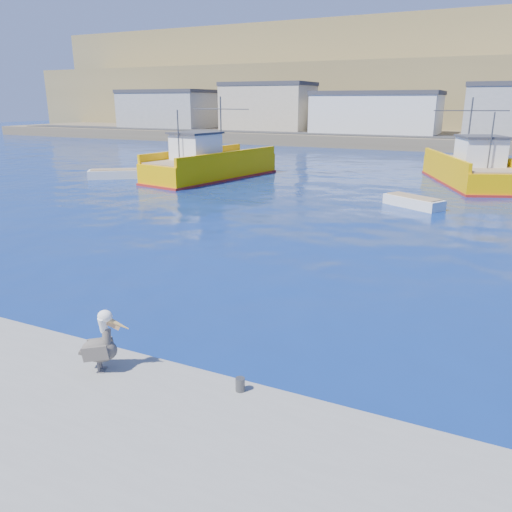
{
  "coord_description": "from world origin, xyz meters",
  "views": [
    {
      "loc": [
        7.24,
        -11.51,
        6.32
      ],
      "look_at": [
        0.04,
        3.57,
        1.1
      ],
      "focal_mm": 35.0,
      "sensor_mm": 36.0,
      "label": 1
    }
  ],
  "objects": [
    {
      "name": "skiff_left",
      "position": [
        -21.88,
        21.67,
        0.3
      ],
      "size": [
        4.43,
        3.78,
        0.95
      ],
      "color": "silver",
      "rests_on": "ground"
    },
    {
      "name": "far_shore",
      "position": [
        0.0,
        109.2,
        8.98
      ],
      "size": [
        200.0,
        81.0,
        24.0
      ],
      "color": "brown",
      "rests_on": "ground"
    },
    {
      "name": "trawler_yellow_a",
      "position": [
        -14.55,
        25.05,
        1.13
      ],
      "size": [
        6.72,
        13.56,
        6.73
      ],
      "color": "#E9A800",
      "rests_on": "ground"
    },
    {
      "name": "trawler_yellow_b",
      "position": [
        5.51,
        31.3,
        1.1
      ],
      "size": [
        8.44,
        13.02,
        6.64
      ],
      "color": "#E9A800",
      "rests_on": "ground"
    },
    {
      "name": "pelican",
      "position": [
        -0.18,
        -3.99,
        1.13
      ],
      "size": [
        1.16,
        0.77,
        1.47
      ],
      "color": "#595451",
      "rests_on": "dock"
    },
    {
      "name": "dock_bollards",
      "position": [
        0.6,
        -3.4,
        0.65
      ],
      "size": [
        36.2,
        0.2,
        0.3
      ],
      "color": "#4C4C4C",
      "rests_on": "dock"
    },
    {
      "name": "skiff_mid",
      "position": [
        2.92,
        20.22,
        0.27
      ],
      "size": [
        3.95,
        3.1,
        0.83
      ],
      "color": "silver",
      "rests_on": "ground"
    },
    {
      "name": "ground",
      "position": [
        0.0,
        0.0,
        0.0
      ],
      "size": [
        260.0,
        260.0,
        0.0
      ],
      "primitive_type": "plane",
      "color": "navy",
      "rests_on": "ground"
    }
  ]
}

